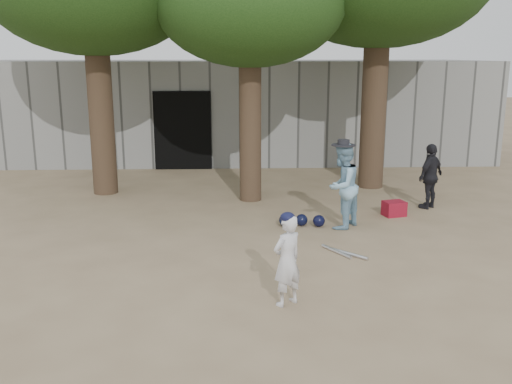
{
  "coord_description": "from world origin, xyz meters",
  "views": [
    {
      "loc": [
        0.24,
        -8.24,
        3.19
      ],
      "look_at": [
        0.6,
        1.0,
        0.95
      ],
      "focal_mm": 40.0,
      "sensor_mm": 36.0,
      "label": 1
    }
  ],
  "objects_px": {
    "spectator_blue": "(342,186)",
    "spectator_dark": "(430,176)",
    "red_bag": "(394,209)",
    "boy_player": "(287,260)"
  },
  "relations": [
    {
      "from": "red_bag",
      "to": "boy_player",
      "type": "bearing_deg",
      "value": -121.85
    },
    {
      "from": "spectator_blue",
      "to": "boy_player",
      "type": "bearing_deg",
      "value": 17.33
    },
    {
      "from": "boy_player",
      "to": "spectator_dark",
      "type": "relative_size",
      "value": 0.88
    },
    {
      "from": "boy_player",
      "to": "spectator_blue",
      "type": "relative_size",
      "value": 0.76
    },
    {
      "from": "boy_player",
      "to": "red_bag",
      "type": "bearing_deg",
      "value": -158.67
    },
    {
      "from": "spectator_blue",
      "to": "red_bag",
      "type": "distance_m",
      "value": 1.58
    },
    {
      "from": "spectator_dark",
      "to": "red_bag",
      "type": "height_order",
      "value": "spectator_dark"
    },
    {
      "from": "spectator_blue",
      "to": "spectator_dark",
      "type": "xyz_separation_m",
      "value": [
        2.13,
        1.33,
        -0.11
      ]
    },
    {
      "from": "spectator_blue",
      "to": "spectator_dark",
      "type": "relative_size",
      "value": 1.16
    },
    {
      "from": "boy_player",
      "to": "red_bag",
      "type": "distance_m",
      "value": 4.87
    }
  ]
}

